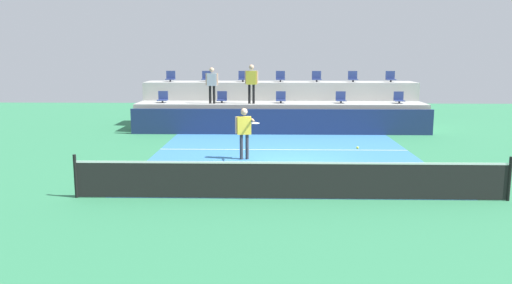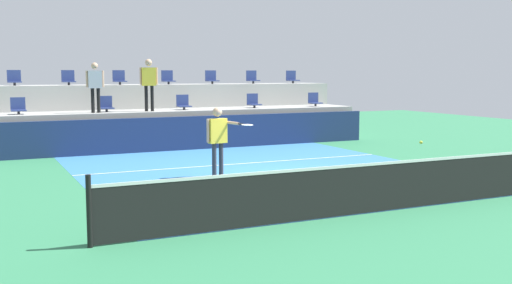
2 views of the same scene
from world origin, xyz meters
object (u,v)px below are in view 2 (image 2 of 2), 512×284
stadium_chair_upper_center (168,79)px  stadium_chair_upper_right (252,78)px  stadium_chair_upper_far_left (14,79)px  stadium_chair_lower_far_right (314,100)px  stadium_chair_upper_mid_right (212,78)px  spectator_leaning_on_rail (149,80)px  stadium_chair_upper_far_right (292,78)px  spectator_in_white (95,83)px  stadium_chair_lower_right (253,102)px  tennis_player (219,135)px  stadium_chair_lower_left (106,105)px  stadium_chair_lower_center (183,103)px  stadium_chair_upper_mid_left (119,79)px  tennis_ball (421,142)px  stadium_chair_upper_left (68,79)px  stadium_chair_lower_far_left (18,107)px

stadium_chair_upper_center → stadium_chair_upper_right: bearing=0.0°
stadium_chair_upper_far_left → stadium_chair_lower_far_right: bearing=-9.6°
stadium_chair_upper_right → stadium_chair_lower_far_right: bearing=-44.9°
stadium_chair_upper_mid_right → spectator_leaning_on_rail: (-3.07, -2.18, -0.02)m
stadium_chair_upper_far_right → spectator_in_white: (-8.37, -2.18, -0.11)m
stadium_chair_lower_right → tennis_player: size_ratio=0.31×
stadium_chair_lower_left → stadium_chair_upper_mid_right: size_ratio=1.00×
stadium_chair_lower_far_right → stadium_chair_upper_far_left: 10.81m
stadium_chair_upper_center → tennis_player: (-1.34, -8.38, -1.27)m
stadium_chair_lower_center → stadium_chair_upper_mid_left: stadium_chair_upper_mid_left is taller
stadium_chair_upper_center → stadium_chair_upper_mid_right: (1.75, 0.00, 0.00)m
stadium_chair_lower_far_right → tennis_player: size_ratio=0.31×
spectator_in_white → stadium_chair_upper_mid_left: bearing=59.9°
tennis_ball → stadium_chair_upper_far_left: bearing=120.5°
stadium_chair_upper_mid_right → tennis_ball: bearing=-90.0°
stadium_chair_lower_left → stadium_chair_upper_far_left: 3.32m
stadium_chair_lower_left → spectator_leaning_on_rail: spectator_leaning_on_rail is taller
stadium_chair_upper_left → tennis_ball: stadium_chair_upper_left is taller
stadium_chair_lower_far_right → stadium_chair_upper_center: size_ratio=1.00×
spectator_leaning_on_rail → tennis_player: bearing=-90.1°
spectator_leaning_on_rail → tennis_ball: spectator_leaning_on_rail is taller
stadium_chair_upper_center → tennis_ball: bearing=-81.8°
stadium_chair_upper_mid_left → stadium_chair_upper_mid_right: size_ratio=1.00×
tennis_player → spectator_leaning_on_rail: (0.02, 6.20, 1.25)m
stadium_chair_lower_right → stadium_chair_upper_mid_left: bearing=158.2°
spectator_leaning_on_rail → spectator_in_white: bearing=-180.0°
stadium_chair_upper_far_left → stadium_chair_upper_right: same height
stadium_chair_lower_center → stadium_chair_upper_center: (0.01, 1.80, 0.85)m
stadium_chair_upper_center → stadium_chair_upper_far_right: bearing=0.0°
stadium_chair_upper_far_right → stadium_chair_upper_mid_right: bearing=180.0°
tennis_player → spectator_leaning_on_rail: 6.32m
stadium_chair_upper_far_left → stadium_chair_upper_right: bearing=0.0°
stadium_chair_upper_far_left → spectator_in_white: 3.14m
stadium_chair_upper_mid_right → stadium_chair_upper_right: (1.74, 0.00, 0.00)m
stadium_chair_lower_far_left → tennis_ball: (7.11, -10.21, -0.39)m
stadium_chair_upper_mid_left → tennis_player: 8.49m
stadium_chair_upper_center → spectator_in_white: spectator_in_white is taller
stadium_chair_lower_left → stadium_chair_upper_mid_right: bearing=22.1°
stadium_chair_upper_center → stadium_chair_upper_far_right: same height
stadium_chair_lower_left → stadium_chair_lower_center: (2.66, 0.00, 0.00)m
stadium_chair_upper_right → tennis_player: size_ratio=0.31×
stadium_chair_lower_far_right → spectator_leaning_on_rail: spectator_leaning_on_rail is taller
stadium_chair_lower_right → stadium_chair_lower_far_right: same height
stadium_chair_lower_far_left → stadium_chair_upper_far_left: stadium_chair_upper_far_left is taller
stadium_chair_lower_center → stadium_chair_upper_right: 4.03m
spectator_leaning_on_rail → tennis_ball: 10.36m
stadium_chair_lower_left → stadium_chair_upper_right: size_ratio=1.00×
stadium_chair_upper_far_left → stadium_chair_lower_right: bearing=-12.6°
stadium_chair_lower_left → tennis_player: 6.73m
stadium_chair_upper_left → stadium_chair_upper_right: size_ratio=1.00×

